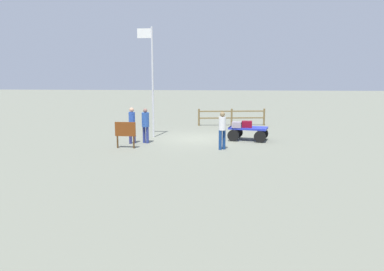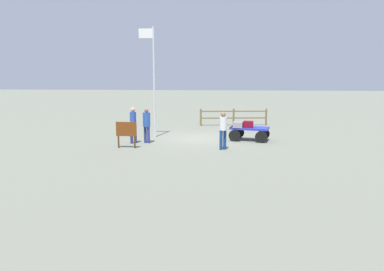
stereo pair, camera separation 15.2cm
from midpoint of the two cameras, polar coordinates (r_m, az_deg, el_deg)
ground_plane at (r=19.76m, az=0.69°, el=-0.47°), size 120.00×120.00×0.00m
luggage_cart at (r=19.39m, az=8.31°, el=0.69°), size 2.14×1.58×0.69m
suitcase_navy at (r=19.15m, az=8.19°, el=1.72°), size 0.53×0.37×0.34m
suitcase_dark at (r=19.10m, az=6.63°, el=1.65°), size 0.53×0.46×0.29m
worker_lead at (r=16.78m, az=4.39°, el=1.18°), size 0.44×0.44×1.72m
worker_trailing at (r=18.46m, az=-9.40°, el=1.88°), size 0.43×0.43×1.77m
worker_supervisor at (r=18.47m, az=-7.36°, el=1.93°), size 0.48×0.48×1.72m
flagpole at (r=20.07m, az=-6.44°, el=9.10°), size 0.82×0.10×5.82m
signboard at (r=17.35m, az=-10.40°, el=0.65°), size 0.96×0.11×1.21m
wooden_fence at (r=24.84m, az=5.91°, el=3.02°), size 4.43×0.71×1.12m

